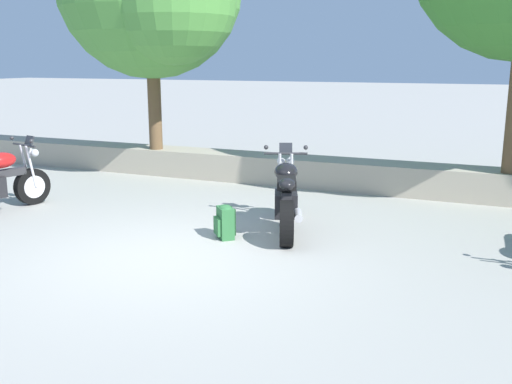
# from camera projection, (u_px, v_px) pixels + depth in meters

# --- Properties ---
(ground_plane) EXTENTS (120.00, 120.00, 0.00)m
(ground_plane) POSITION_uv_depth(u_px,v_px,m) (167.00, 257.00, 7.28)
(ground_plane) COLOR #A3A099
(stone_wall) EXTENTS (36.00, 0.80, 0.55)m
(stone_wall) POSITION_uv_depth(u_px,v_px,m) (293.00, 170.00, 11.53)
(stone_wall) COLOR #A89E89
(stone_wall) RESTS_ON ground
(motorcycle_black_centre) EXTENTS (0.99, 1.98, 1.18)m
(motorcycle_black_centre) POSITION_uv_depth(u_px,v_px,m) (286.00, 198.00, 8.33)
(motorcycle_black_centre) COLOR black
(motorcycle_black_centre) RESTS_ON ground
(rider_backpack) EXTENTS (0.35, 0.35, 0.47)m
(rider_backpack) POSITION_uv_depth(u_px,v_px,m) (225.00, 221.00, 8.00)
(rider_backpack) COLOR #2D6B38
(rider_backpack) RESTS_ON ground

